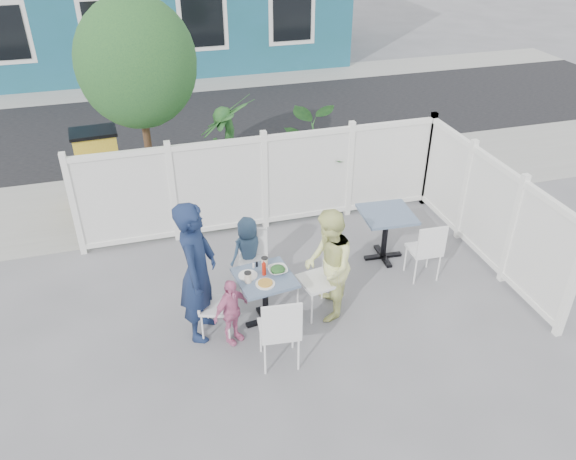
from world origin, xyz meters
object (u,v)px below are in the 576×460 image
object	(u,v)px
chair_near	(280,328)
toddler	(231,312)
utility_cabinet	(100,169)
chair_left	(210,300)
spare_table	(386,223)
main_table	(265,287)
boy	(248,251)
man	(198,272)
woman	(328,266)
chair_back	(253,254)
chair_right	(324,273)

from	to	relation	value
chair_near	toddler	distance (m)	0.75
utility_cabinet	chair_left	xyz separation A→B (m)	(1.27, -3.95, -0.13)
spare_table	chair_near	distance (m)	2.74
toddler	main_table	bearing A→B (deg)	-7.32
chair_near	boy	world-z (taller)	boy
man	woman	size ratio (longest dim) A/B	1.21
man	boy	bearing A→B (deg)	-21.22
chair_left	chair_back	size ratio (longest dim) A/B	1.02
main_table	spare_table	bearing A→B (deg)	24.32
chair_left	chair_back	xyz separation A→B (m)	(0.74, 0.84, -0.01)
spare_table	toddler	xyz separation A→B (m)	(-2.57, -1.17, -0.15)
spare_table	chair_right	size ratio (longest dim) A/B	0.78
chair_near	boy	distance (m)	1.71
toddler	chair_right	bearing A→B (deg)	-20.59
chair_back	man	bearing A→B (deg)	58.73
man	toddler	distance (m)	0.64
spare_table	chair_left	bearing A→B (deg)	-161.09
utility_cabinet	chair_back	distance (m)	3.70
main_table	chair_back	size ratio (longest dim) A/B	0.88
man	woman	bearing A→B (deg)	-71.69
chair_back	boy	distance (m)	0.09
woman	spare_table	bearing A→B (deg)	143.03
spare_table	chair_right	world-z (taller)	chair_right
utility_cabinet	chair_near	size ratio (longest dim) A/B	1.30
boy	toddler	world-z (taller)	boy
main_table	boy	world-z (taller)	boy
utility_cabinet	man	bearing A→B (deg)	-77.18
utility_cabinet	man	size ratio (longest dim) A/B	0.70
chair_right	woman	xyz separation A→B (m)	(0.02, -0.09, 0.18)
main_table	chair_right	size ratio (longest dim) A/B	0.76
chair_right	utility_cabinet	bearing A→B (deg)	25.26
chair_back	main_table	bearing A→B (deg)	103.39
woman	toddler	size ratio (longest dim) A/B	1.68
chair_right	boy	bearing A→B (deg)	33.05
utility_cabinet	man	xyz separation A→B (m)	(1.16, -3.89, 0.28)
chair_left	man	world-z (taller)	man
chair_left	chair_right	world-z (taller)	chair_right
toddler	utility_cabinet	bearing A→B (deg)	77.31
chair_near	man	xyz separation A→B (m)	(-0.79, 0.86, 0.34)
chair_right	spare_table	bearing A→B (deg)	-65.04
utility_cabinet	spare_table	distance (m)	5.04
chair_left	chair_near	size ratio (longest dim) A/B	0.89
spare_table	chair_right	xyz separation A→B (m)	(-1.29, -0.90, -0.02)
man	toddler	bearing A→B (deg)	-108.05
utility_cabinet	woman	world-z (taller)	woman
utility_cabinet	chair_right	bearing A→B (deg)	-58.44
chair_right	chair_near	bearing A→B (deg)	125.98
chair_back	toddler	world-z (taller)	toddler
chair_back	chair_near	size ratio (longest dim) A/B	0.87
utility_cabinet	man	world-z (taller)	man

